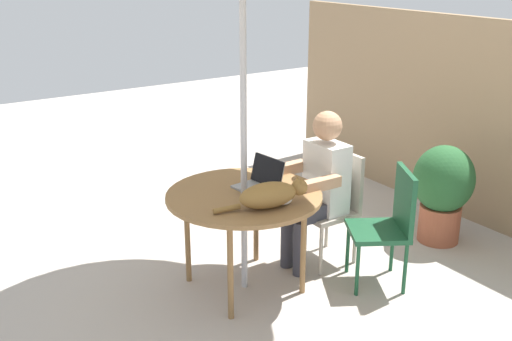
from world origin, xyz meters
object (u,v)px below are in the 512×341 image
(laptop, at_px, (262,180))
(cat, at_px, (272,195))
(person_seated, at_px, (319,182))
(potted_plant_near_fence, at_px, (443,188))
(chair_empty, at_px, (390,219))
(patio_table, at_px, (244,201))
(chair_occupied, at_px, (334,198))

(laptop, distance_m, cat, 0.35)
(cat, bearing_deg, person_seated, 114.75)
(potted_plant_near_fence, bearing_deg, chair_empty, -73.12)
(potted_plant_near_fence, bearing_deg, laptop, -99.85)
(person_seated, height_order, cat, person_seated)
(person_seated, distance_m, cat, 0.72)
(patio_table, relative_size, chair_occupied, 1.25)
(patio_table, height_order, laptop, laptop)
(chair_empty, height_order, cat, cat)
(potted_plant_near_fence, bearing_deg, chair_occupied, -105.20)
(patio_table, relative_size, cat, 1.69)
(chair_empty, xyz_separation_m, potted_plant_near_fence, (-0.27, 0.88, -0.04))
(chair_empty, height_order, person_seated, person_seated)
(person_seated, xyz_separation_m, cat, (0.30, -0.64, 0.13))
(patio_table, distance_m, chair_occupied, 0.84)
(cat, relative_size, potted_plant_near_fence, 0.77)
(person_seated, bearing_deg, patio_table, -90.00)
(cat, xyz_separation_m, potted_plant_near_fence, (-0.04, 1.75, -0.34))
(chair_occupied, bearing_deg, chair_empty, 8.20)
(chair_empty, bearing_deg, cat, -104.68)
(patio_table, xyz_separation_m, cat, (0.30, 0.03, 0.14))
(laptop, bearing_deg, chair_empty, 53.47)
(chair_occupied, height_order, cat, cat)
(cat, bearing_deg, chair_empty, 75.32)
(cat, bearing_deg, patio_table, -174.74)
(chair_empty, distance_m, person_seated, 0.60)
(chair_occupied, distance_m, cat, 0.90)
(patio_table, xyz_separation_m, person_seated, (0.00, 0.67, 0.01))
(chair_occupied, relative_size, chair_empty, 1.00)
(patio_table, bearing_deg, laptop, 97.42)
(laptop, bearing_deg, potted_plant_near_fence, 80.15)
(chair_empty, xyz_separation_m, person_seated, (-0.52, -0.23, 0.17))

